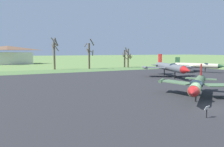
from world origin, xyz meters
The scene contains 13 objects.
ground_plane centered at (0.00, 0.00, 0.00)m, with size 600.00×600.00×0.00m, color #607F42.
asphalt_apron centered at (0.00, 15.43, 0.03)m, with size 84.92×51.45×0.05m, color #28282B.
grass_verge_strip centered at (0.00, 47.16, 0.03)m, with size 144.92×12.00×0.06m, color #4F703C.
jet_fighter_front_right centered at (2.71, 3.29, 1.81)m, with size 11.19×10.38×4.01m.
info_placard_front_right centered at (-2.72, -2.81, 0.69)m, with size 0.53×0.30×1.12m.
jet_fighter_rear_center centered at (13.73, 21.29, 2.34)m, with size 11.46×16.83×5.19m.
info_placard_rear_center centered at (11.43, 13.05, 0.58)m, with size 0.51×0.31×0.95m.
jet_fighter_rear_left centered at (28.96, 28.07, 1.91)m, with size 9.98×12.50×4.14m.
bare_tree_far_left centered at (-6.02, 53.33, 5.30)m, with size 2.50×1.92×10.23m.
bare_tree_left_of_center centered at (4.93, 51.10, 4.99)m, with size 3.54×3.53×9.98m.
bare_tree_center centered at (18.87, 52.11, 3.63)m, with size 3.01×2.49×7.37m.
bare_tree_right_of_center centered at (19.77, 51.15, 3.55)m, with size 2.99×2.70×6.84m.
visitor_building centered at (-20.35, 92.90, 4.10)m, with size 22.35×13.24×8.47m.
Camera 1 is at (-17.64, -15.45, 5.78)m, focal length 33.66 mm.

